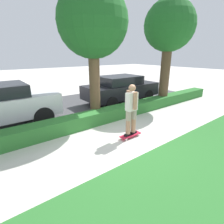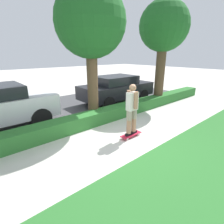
% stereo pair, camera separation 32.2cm
% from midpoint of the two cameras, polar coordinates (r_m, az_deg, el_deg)
% --- Properties ---
extents(ground_plane, '(60.00, 60.00, 0.00)m').
position_cam_midpoint_polar(ground_plane, '(5.48, 1.22, -9.10)').
color(ground_plane, beige).
extents(street_asphalt, '(15.67, 5.00, 0.01)m').
position_cam_midpoint_polar(street_asphalt, '(8.82, -17.44, 0.93)').
color(street_asphalt, '#474749').
rests_on(street_asphalt, ground_plane).
extents(hedge_row, '(15.67, 0.60, 0.48)m').
position_cam_midpoint_polar(hedge_row, '(6.55, -8.22, -2.23)').
color(hedge_row, '#2D702D').
rests_on(hedge_row, ground_plane).
extents(skateboard, '(0.76, 0.24, 0.10)m').
position_cam_midpoint_polar(skateboard, '(5.65, 4.58, -7.38)').
color(skateboard, red).
rests_on(skateboard, ground_plane).
extents(skater_person, '(0.49, 0.41, 1.60)m').
position_cam_midpoint_polar(skater_person, '(5.33, 4.82, 1.09)').
color(skater_person, black).
rests_on(skater_person, skateboard).
extents(tree_mid, '(2.47, 2.47, 4.81)m').
position_cam_midpoint_polar(tree_mid, '(6.75, -8.57, 26.63)').
color(tree_mid, brown).
rests_on(tree_mid, ground_plane).
extents(tree_far, '(2.32, 2.32, 4.93)m').
position_cam_midpoint_polar(tree_far, '(9.34, 15.49, 24.76)').
color(tree_far, brown).
rests_on(tree_far, ground_plane).
extents(parked_car_middle, '(4.11, 1.81, 1.44)m').
position_cam_midpoint_polar(parked_car_middle, '(9.48, 0.50, 7.72)').
color(parked_car_middle, black).
rests_on(parked_car_middle, ground_plane).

